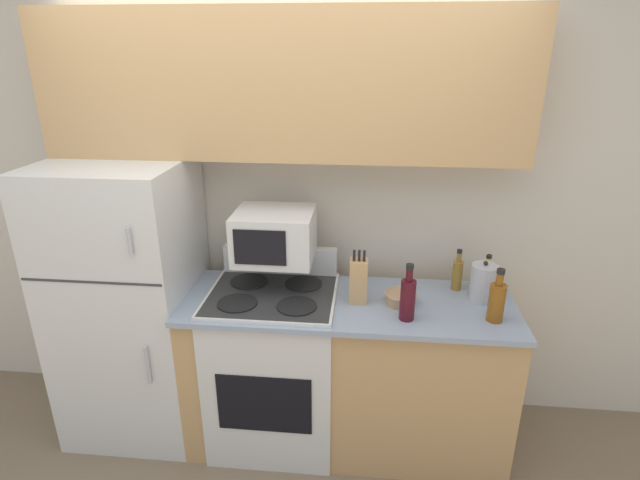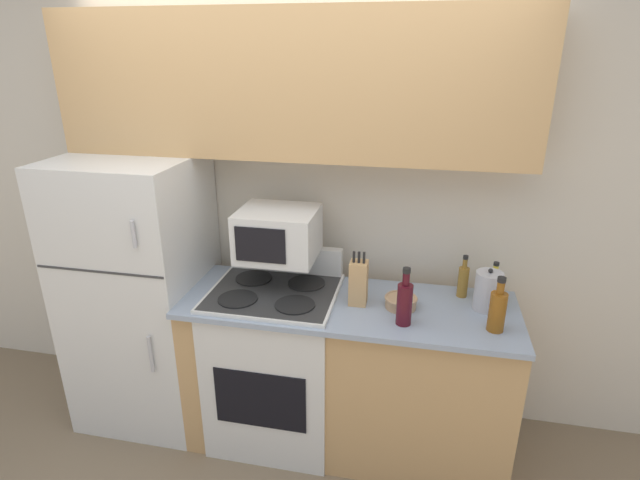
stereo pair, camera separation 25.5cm
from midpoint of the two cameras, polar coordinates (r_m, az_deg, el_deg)
ground_plane at (r=3.09m, az=-3.03°, el=-24.43°), size 12.00×12.00×0.00m
wall_back at (r=3.02m, az=0.02°, el=3.15°), size 8.00×0.05×2.55m
lower_cabinets at (r=2.96m, az=5.63°, el=-15.01°), size 1.78×0.63×0.94m
refrigerator at (r=3.16m, az=-17.55°, el=-5.84°), size 0.75×0.72×1.65m
upper_cabinets at (r=2.71m, az=-0.79°, el=17.26°), size 2.53×0.30×0.75m
stove at (r=2.99m, az=-2.55°, el=-13.83°), size 0.70×0.62×1.12m
microwave at (r=2.72m, az=-2.15°, el=0.68°), size 0.42×0.37×0.27m
knife_block at (r=2.63m, az=7.20°, el=-4.91°), size 0.09×0.09×0.30m
bowl at (r=2.67m, az=11.96°, el=-6.99°), size 0.17×0.17×0.06m
bottle_cooking_spray at (r=2.87m, az=21.67°, el=-4.88°), size 0.06×0.06×0.22m
bottle_vinegar at (r=2.85m, az=18.54°, el=-4.46°), size 0.06×0.06×0.24m
bottle_whiskey at (r=2.57m, az=22.37°, el=-7.47°), size 0.08×0.08×0.28m
bottle_wine_red at (r=2.49m, az=12.58°, el=-7.04°), size 0.08×0.08×0.30m
kettle at (r=2.76m, az=21.20°, el=-5.51°), size 0.14×0.14×0.23m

